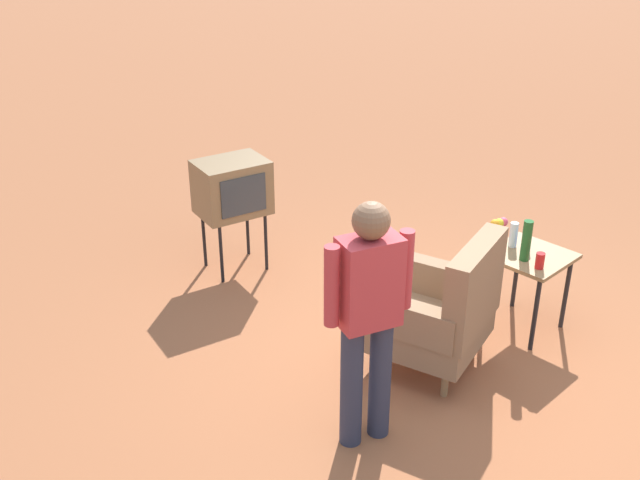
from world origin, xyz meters
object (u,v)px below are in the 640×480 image
(tv_on_stand, at_px, (232,188))
(side_table, at_px, (529,265))
(armchair, at_px, (442,310))
(bottle_wine_green, at_px, (526,241))
(soda_can_blue, at_px, (526,244))
(flower_vase, at_px, (498,233))
(person_standing, at_px, (368,312))
(bottle_short_clear, at_px, (513,235))
(soda_can_red, at_px, (540,261))

(tv_on_stand, bearing_deg, side_table, 113.03)
(armchair, bearing_deg, side_table, 172.74)
(bottle_wine_green, distance_m, soda_can_blue, 0.19)
(side_table, height_order, tv_on_stand, tv_on_stand)
(side_table, xyz_separation_m, flower_vase, (0.13, -0.22, 0.25))
(person_standing, height_order, bottle_wine_green, person_standing)
(tv_on_stand, height_order, person_standing, person_standing)
(armchair, xyz_separation_m, flower_vase, (-0.80, -0.10, 0.30))
(armchair, relative_size, soda_can_blue, 8.69)
(tv_on_stand, xyz_separation_m, bottle_wine_green, (-0.89, 2.37, 0.03))
(armchair, xyz_separation_m, bottle_short_clear, (-0.94, -0.05, 0.25))
(side_table, xyz_separation_m, person_standing, (1.85, 0.01, 0.39))
(side_table, distance_m, person_standing, 1.89)
(side_table, distance_m, bottle_short_clear, 0.26)
(armchair, distance_m, person_standing, 1.03)
(soda_can_red, height_order, flower_vase, flower_vase)
(tv_on_stand, bearing_deg, armchair, 91.88)
(side_table, relative_size, tv_on_stand, 0.63)
(tv_on_stand, height_order, soda_can_blue, tv_on_stand)
(tv_on_stand, relative_size, person_standing, 0.63)
(bottle_short_clear, bearing_deg, bottle_wine_green, 55.08)
(armchair, relative_size, bottle_short_clear, 5.30)
(soda_can_blue, bearing_deg, armchair, -3.56)
(bottle_wine_green, relative_size, flower_vase, 1.21)
(side_table, distance_m, soda_can_blue, 0.17)
(soda_can_red, bearing_deg, bottle_short_clear, -116.10)
(tv_on_stand, xyz_separation_m, soda_can_blue, (-1.03, 2.30, -0.07))
(tv_on_stand, height_order, soda_can_red, tv_on_stand)
(bottle_wine_green, bearing_deg, bottle_short_clear, -124.92)
(bottle_short_clear, bearing_deg, flower_vase, -19.06)
(person_standing, height_order, soda_can_blue, person_standing)
(bottle_wine_green, bearing_deg, tv_on_stand, -69.52)
(bottle_short_clear, height_order, soda_can_blue, bottle_short_clear)
(soda_can_red, height_order, bottle_wine_green, bottle_wine_green)
(armchair, height_order, flower_vase, armchair)
(side_table, distance_m, tv_on_stand, 2.57)
(tv_on_stand, distance_m, flower_vase, 2.31)
(bottle_short_clear, bearing_deg, soda_can_red, 63.90)
(person_standing, bearing_deg, soda_can_blue, -177.99)
(armchair, xyz_separation_m, soda_can_red, (-0.78, 0.28, 0.21))
(armchair, height_order, soda_can_blue, armchair)
(armchair, relative_size, side_table, 1.64)
(armchair, relative_size, bottle_wine_green, 3.31)
(soda_can_red, distance_m, flower_vase, 0.39)
(side_table, xyz_separation_m, bottle_short_clear, (-0.01, -0.17, 0.20))
(person_standing, distance_m, bottle_wine_green, 1.74)
(armchair, relative_size, flower_vase, 4.00)
(armchair, relative_size, soda_can_red, 8.69)
(flower_vase, bearing_deg, bottle_short_clear, 160.94)
(bottle_wine_green, relative_size, bottle_short_clear, 1.60)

